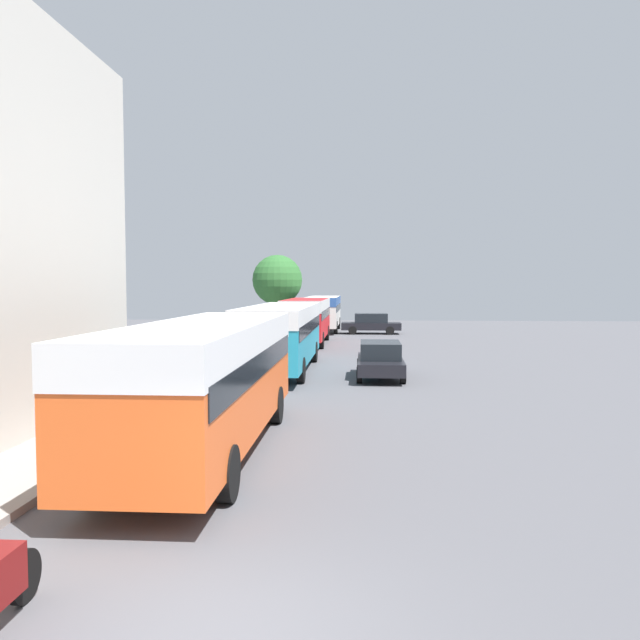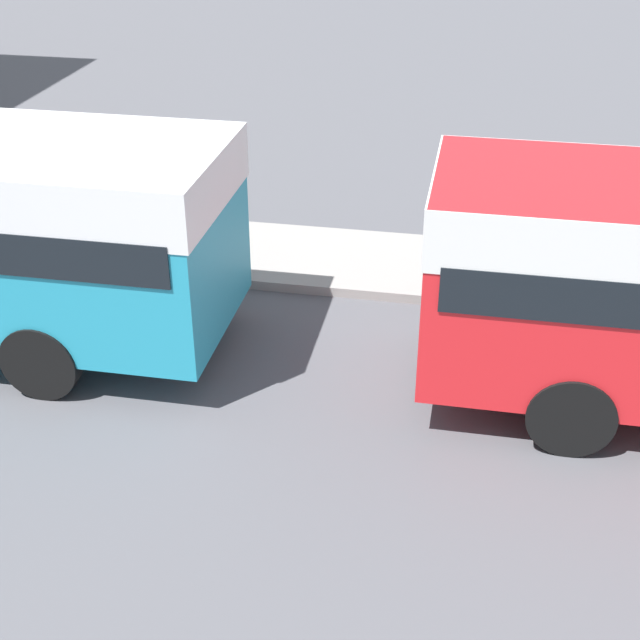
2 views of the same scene
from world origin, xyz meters
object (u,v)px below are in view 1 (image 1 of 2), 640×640
(bus_rear, at_px, (323,309))
(car_far_curb, at_px, (371,323))
(bus_lead, at_px, (206,368))
(bus_following, at_px, (282,328))
(car_crossing, at_px, (380,359))
(bus_third_in_line, at_px, (307,315))

(bus_rear, distance_m, car_far_curb, 4.66)
(bus_rear, bearing_deg, bus_lead, -90.48)
(bus_rear, bearing_deg, bus_following, -90.84)
(bus_following, xyz_separation_m, car_far_curb, (4.20, 21.15, -1.06))
(bus_following, xyz_separation_m, bus_rear, (0.35, 23.55, -0.03))
(bus_following, relative_size, car_crossing, 2.46)
(bus_third_in_line, height_order, car_far_curb, bus_third_in_line)
(bus_following, relative_size, bus_third_in_line, 1.16)
(bus_rear, height_order, car_far_curb, bus_rear)
(bus_third_in_line, relative_size, car_far_curb, 2.02)
(bus_third_in_line, distance_m, car_crossing, 14.93)
(bus_lead, distance_m, car_far_curb, 34.74)
(bus_third_in_line, relative_size, car_crossing, 2.11)
(bus_lead, height_order, bus_rear, bus_lead)
(bus_lead, relative_size, bus_third_in_line, 1.09)
(bus_rear, bearing_deg, bus_third_in_line, -91.84)
(bus_third_in_line, height_order, car_crossing, bus_third_in_line)
(bus_lead, xyz_separation_m, bus_rear, (0.31, 36.87, -0.07))
(bus_following, height_order, bus_rear, bus_following)
(bus_following, bearing_deg, car_far_curb, 78.76)
(bus_following, xyz_separation_m, bus_third_in_line, (-0.01, 12.47, -0.01))
(bus_lead, relative_size, bus_following, 0.94)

